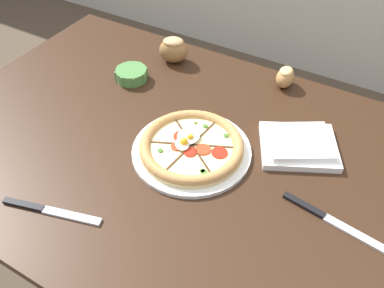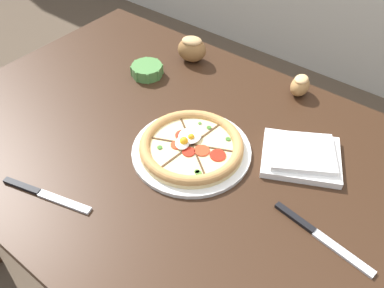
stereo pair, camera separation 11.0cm
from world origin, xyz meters
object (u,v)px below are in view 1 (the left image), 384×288
at_px(pizza, 192,147).
at_px(bread_piece_near, 285,77).
at_px(bread_piece_mid, 174,49).
at_px(dining_table, 196,175).
at_px(knife_spare, 50,211).
at_px(napkin_folded, 299,145).
at_px(knife_main, 331,221).
at_px(ramekin_bowl, 131,74).

distance_m(pizza, bread_piece_near, 0.43).
bearing_deg(bread_piece_mid, dining_table, -50.68).
relative_size(bread_piece_mid, knife_spare, 0.49).
bearing_deg(napkin_folded, knife_main, -52.36).
xyz_separation_m(dining_table, ramekin_bowl, (-0.36, 0.20, 0.11)).
distance_m(pizza, ramekin_bowl, 0.40).
xyz_separation_m(pizza, ramekin_bowl, (-0.35, 0.20, 0.00)).
distance_m(ramekin_bowl, knife_spare, 0.56).
distance_m(ramekin_bowl, bread_piece_mid, 0.18).
height_order(bread_piece_mid, knife_main, bread_piece_mid).
distance_m(napkin_folded, knife_main, 0.24).
bearing_deg(bread_piece_mid, bread_piece_near, 7.96).
bearing_deg(dining_table, knife_main, -5.14).
bearing_deg(ramekin_bowl, bread_piece_near, 25.62).
bearing_deg(pizza, knife_spare, -119.30).
bearing_deg(napkin_folded, pizza, -147.83).
xyz_separation_m(napkin_folded, bread_piece_mid, (-0.53, 0.20, 0.03)).
distance_m(bread_piece_near, knife_main, 0.54).
height_order(pizza, napkin_folded, pizza).
relative_size(napkin_folded, bread_piece_mid, 2.15).
distance_m(napkin_folded, bread_piece_mid, 0.57).
xyz_separation_m(napkin_folded, knife_spare, (-0.44, -0.50, -0.01)).
relative_size(bread_piece_near, bread_piece_mid, 0.63).
bearing_deg(knife_main, dining_table, -176.84).
height_order(napkin_folded, knife_main, napkin_folded).
distance_m(knife_main, knife_spare, 0.67).
bearing_deg(knife_spare, pizza, 45.49).
xyz_separation_m(bread_piece_mid, knife_main, (0.68, -0.40, -0.04)).
relative_size(ramekin_bowl, bread_piece_near, 1.45).
xyz_separation_m(dining_table, pizza, (-0.02, 0.00, 0.11)).
height_order(dining_table, bread_piece_near, bread_piece_near).
bearing_deg(bread_piece_near, ramekin_bowl, -154.38).
height_order(pizza, ramekin_bowl, pizza).
bearing_deg(ramekin_bowl, knife_spare, -74.30).
distance_m(dining_table, bread_piece_near, 0.45).
distance_m(dining_table, knife_main, 0.39).
bearing_deg(bread_piece_mid, ramekin_bowl, -111.50).
height_order(napkin_folded, bread_piece_near, bread_piece_near).
bearing_deg(bread_piece_mid, napkin_folded, -21.05).
xyz_separation_m(bread_piece_near, knife_main, (0.29, -0.45, -0.03)).
xyz_separation_m(ramekin_bowl, knife_main, (0.74, -0.23, -0.02)).
height_order(bread_piece_near, knife_spare, bread_piece_near).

